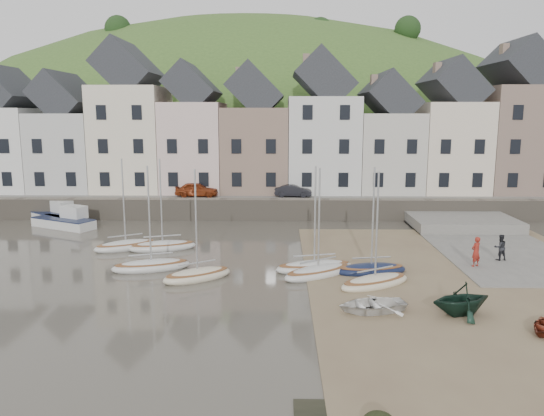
{
  "coord_description": "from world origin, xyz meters",
  "views": [
    {
      "loc": [
        0.6,
        -27.48,
        9.03
      ],
      "look_at": [
        0.0,
        6.0,
        3.0
      ],
      "focal_mm": 34.85,
      "sensor_mm": 36.0,
      "label": 1
    }
  ],
  "objects_px": {
    "rowboat_green": "(461,299)",
    "rowboat_white": "(372,305)",
    "person_red": "(476,252)",
    "person_dark": "(500,247)",
    "sailboat_0": "(126,245)",
    "car_left": "(197,189)",
    "car_right": "(293,191)"
  },
  "relations": [
    {
      "from": "rowboat_green",
      "to": "rowboat_white",
      "type": "bearing_deg",
      "value": -112.12
    },
    {
      "from": "person_red",
      "to": "person_dark",
      "type": "distance_m",
      "value": 2.42
    },
    {
      "from": "sailboat_0",
      "to": "rowboat_green",
      "type": "xyz_separation_m",
      "value": [
        18.57,
        -11.53,
        0.55
      ]
    },
    {
      "from": "rowboat_green",
      "to": "car_left",
      "type": "xyz_separation_m",
      "value": [
        -15.76,
        24.22,
        1.43
      ]
    },
    {
      "from": "rowboat_white",
      "to": "person_dark",
      "type": "bearing_deg",
      "value": 120.54
    },
    {
      "from": "rowboat_white",
      "to": "car_right",
      "type": "height_order",
      "value": "car_right"
    },
    {
      "from": "person_red",
      "to": "car_right",
      "type": "relative_size",
      "value": 0.54
    },
    {
      "from": "person_red",
      "to": "car_left",
      "type": "distance_m",
      "value": 25.43
    },
    {
      "from": "sailboat_0",
      "to": "person_red",
      "type": "height_order",
      "value": "sailboat_0"
    },
    {
      "from": "sailboat_0",
      "to": "person_dark",
      "type": "bearing_deg",
      "value": -6.33
    },
    {
      "from": "person_red",
      "to": "car_right",
      "type": "xyz_separation_m",
      "value": [
        -10.39,
        16.72,
        1.13
      ]
    },
    {
      "from": "sailboat_0",
      "to": "rowboat_white",
      "type": "xyz_separation_m",
      "value": [
        14.62,
        -11.21,
        0.12
      ]
    },
    {
      "from": "car_right",
      "to": "sailboat_0",
      "type": "bearing_deg",
      "value": 142.96
    },
    {
      "from": "rowboat_white",
      "to": "rowboat_green",
      "type": "height_order",
      "value": "rowboat_green"
    },
    {
      "from": "sailboat_0",
      "to": "car_right",
      "type": "xyz_separation_m",
      "value": [
        11.53,
        12.69,
        1.88
      ]
    },
    {
      "from": "person_red",
      "to": "car_left",
      "type": "xyz_separation_m",
      "value": [
        -19.12,
        16.72,
        1.24
      ]
    },
    {
      "from": "sailboat_0",
      "to": "person_dark",
      "type": "distance_m",
      "value": 24.06
    },
    {
      "from": "rowboat_green",
      "to": "car_right",
      "type": "bearing_deg",
      "value": 178.67
    },
    {
      "from": "rowboat_green",
      "to": "car_right",
      "type": "distance_m",
      "value": 25.26
    },
    {
      "from": "sailboat_0",
      "to": "car_left",
      "type": "height_order",
      "value": "sailboat_0"
    },
    {
      "from": "rowboat_white",
      "to": "car_left",
      "type": "distance_m",
      "value": 26.73
    },
    {
      "from": "person_red",
      "to": "car_left",
      "type": "height_order",
      "value": "car_left"
    },
    {
      "from": "rowboat_green",
      "to": "person_red",
      "type": "bearing_deg",
      "value": 138.37
    },
    {
      "from": "sailboat_0",
      "to": "person_red",
      "type": "relative_size",
      "value": 3.54
    },
    {
      "from": "car_left",
      "to": "car_right",
      "type": "xyz_separation_m",
      "value": [
        8.72,
        0.0,
        -0.1
      ]
    },
    {
      "from": "person_dark",
      "to": "car_right",
      "type": "distance_m",
      "value": 19.75
    },
    {
      "from": "rowboat_white",
      "to": "person_dark",
      "type": "height_order",
      "value": "person_dark"
    },
    {
      "from": "rowboat_green",
      "to": "person_dark",
      "type": "relative_size",
      "value": 1.78
    },
    {
      "from": "rowboat_white",
      "to": "person_red",
      "type": "xyz_separation_m",
      "value": [
        7.31,
        7.18,
        0.62
      ]
    },
    {
      "from": "rowboat_green",
      "to": "person_red",
      "type": "xyz_separation_m",
      "value": [
        3.35,
        7.5,
        0.2
      ]
    },
    {
      "from": "rowboat_white",
      "to": "car_right",
      "type": "bearing_deg",
      "value": 175.24
    },
    {
      "from": "rowboat_white",
      "to": "sailboat_0",
      "type": "bearing_deg",
      "value": -139.6
    }
  ]
}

